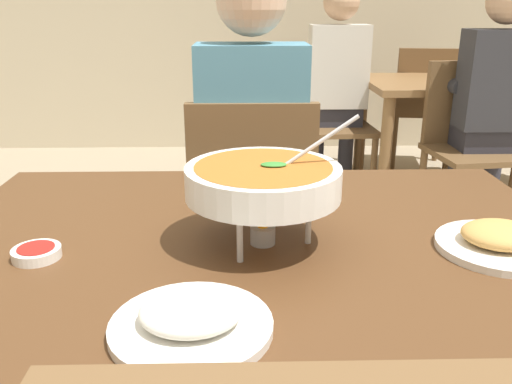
{
  "coord_description": "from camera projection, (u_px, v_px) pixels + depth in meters",
  "views": [
    {
      "loc": [
        -0.03,
        -0.99,
        1.19
      ],
      "look_at": [
        0.0,
        0.15,
        0.79
      ],
      "focal_mm": 37.61,
      "sensor_mm": 36.0,
      "label": 1
    }
  ],
  "objects": [
    {
      "name": "diner_main",
      "position": [
        251.0,
        141.0,
        1.83
      ],
      "size": [
        0.4,
        0.45,
        1.31
      ],
      "color": "#2D2D38",
      "rests_on": "ground_plane"
    },
    {
      "name": "chair_diner_main",
      "position": [
        252.0,
        208.0,
        1.88
      ],
      "size": [
        0.44,
        0.44,
        0.9
      ],
      "color": "brown",
      "rests_on": "ground_plane"
    },
    {
      "name": "curry_bowl",
      "position": [
        263.0,
        182.0,
        1.03
      ],
      "size": [
        0.33,
        0.3,
        0.26
      ],
      "color": "silver",
      "rests_on": "dining_table_main"
    },
    {
      "name": "chair_bg_right",
      "position": [
        422.0,
        103.0,
        3.89
      ],
      "size": [
        0.5,
        0.5,
        0.9
      ],
      "color": "brown",
      "rests_on": "ground_plane"
    },
    {
      "name": "patron_bg_left",
      "position": [
        337.0,
        78.0,
        3.39
      ],
      "size": [
        0.4,
        0.45,
        1.31
      ],
      "color": "#2D2D38",
      "rests_on": "ground_plane"
    },
    {
      "name": "chair_bg_window",
      "position": [
        341.0,
        101.0,
        3.94
      ],
      "size": [
        0.45,
        0.45,
        0.9
      ],
      "color": "brown",
      "rests_on": "ground_plane"
    },
    {
      "name": "dining_table_far",
      "position": [
        444.0,
        101.0,
        3.38
      ],
      "size": [
        1.0,
        0.8,
        0.74
      ],
      "color": "brown",
      "rests_on": "ground_plane"
    },
    {
      "name": "chair_bg_left",
      "position": [
        335.0,
        114.0,
        3.48
      ],
      "size": [
        0.46,
        0.46,
        0.9
      ],
      "color": "brown",
      "rests_on": "ground_plane"
    },
    {
      "name": "patron_bg_middle",
      "position": [
        492.0,
        93.0,
        2.8
      ],
      "size": [
        0.4,
        0.45,
        1.31
      ],
      "color": "#2D2D38",
      "rests_on": "ground_plane"
    },
    {
      "name": "rice_plate",
      "position": [
        191.0,
        319.0,
        0.78
      ],
      "size": [
        0.24,
        0.24,
        0.06
      ],
      "color": "white",
      "rests_on": "dining_table_main"
    },
    {
      "name": "appetizer_plate",
      "position": [
        500.0,
        241.0,
        1.03
      ],
      "size": [
        0.24,
        0.24,
        0.06
      ],
      "color": "white",
      "rests_on": "dining_table_main"
    },
    {
      "name": "dining_table_main",
      "position": [
        258.0,
        283.0,
        1.12
      ],
      "size": [
        1.33,
        0.95,
        0.74
      ],
      "color": "#51331C",
      "rests_on": "ground_plane"
    },
    {
      "name": "sauce_dish",
      "position": [
        36.0,
        252.0,
        1.0
      ],
      "size": [
        0.09,
        0.09,
        0.02
      ],
      "color": "white",
      "rests_on": "dining_table_main"
    },
    {
      "name": "chair_bg_middle",
      "position": [
        468.0,
        136.0,
        2.91
      ],
      "size": [
        0.49,
        0.49,
        0.9
      ],
      "color": "brown",
      "rests_on": "ground_plane"
    }
  ]
}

